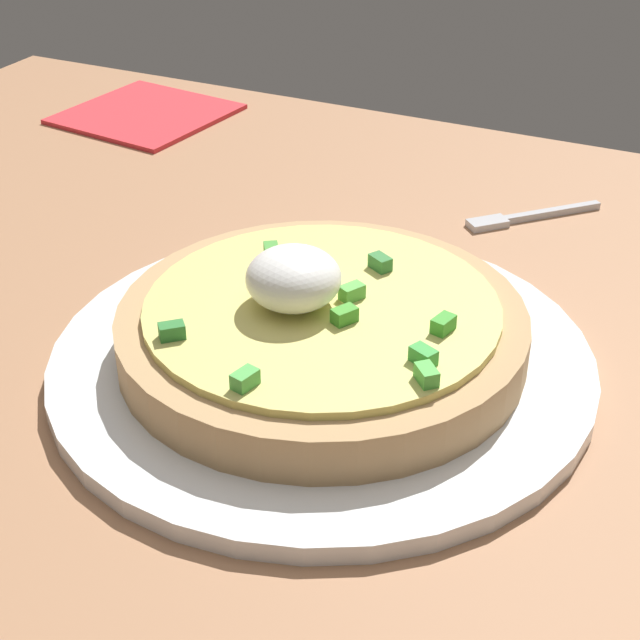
{
  "coord_description": "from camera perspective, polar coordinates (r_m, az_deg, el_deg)",
  "views": [
    {
      "loc": [
        19.02,
        -43.22,
        33.05
      ],
      "look_at": [
        -0.11,
        -3.4,
        5.63
      ],
      "focal_mm": 54.59,
      "sensor_mm": 36.0,
      "label": 1
    }
  ],
  "objects": [
    {
      "name": "dining_table",
      "position": [
        0.57,
        1.59,
        -2.12
      ],
      "size": [
        105.55,
        71.71,
        2.56
      ],
      "primitive_type": "cube",
      "color": "#A1704E",
      "rests_on": "ground"
    },
    {
      "name": "plate",
      "position": [
        0.53,
        -0.0,
        -2.31
      ],
      "size": [
        29.6,
        29.6,
        1.07
      ],
      "primitive_type": "cylinder",
      "color": "white",
      "rests_on": "dining_table"
    },
    {
      "name": "napkin",
      "position": [
        0.91,
        -10.16,
        11.8
      ],
      "size": [
        14.43,
        14.43,
        0.4
      ],
      "primitive_type": "cube",
      "rotation": [
        0.0,
        0.0,
        -0.12
      ],
      "color": "red",
      "rests_on": "dining_table"
    },
    {
      "name": "pizza",
      "position": [
        0.52,
        -0.08,
        -0.34
      ],
      "size": [
        22.02,
        22.02,
        6.21
      ],
      "color": "tan",
      "rests_on": "plate"
    },
    {
      "name": "fork",
      "position": [
        0.71,
        11.81,
        5.91
      ],
      "size": [
        8.05,
        8.16,
        0.5
      ],
      "rotation": [
        0.0,
        0.0,
        -2.35
      ],
      "color": "#B7B7BC",
      "rests_on": "dining_table"
    }
  ]
}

